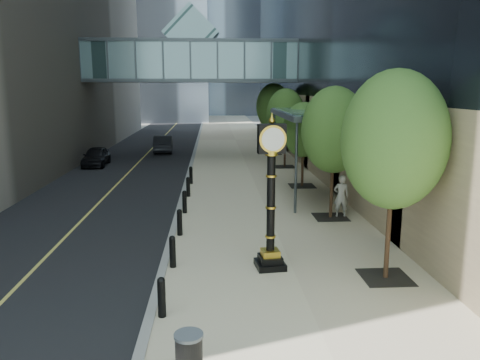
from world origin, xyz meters
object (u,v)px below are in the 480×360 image
street_clock (271,205)px  car_far (163,144)px  trash_bin (189,359)px  pedestrian (341,196)px  car_near (96,156)px

street_clock → car_far: street_clock is taller
trash_bin → pedestrian: size_ratio=0.49×
street_clock → trash_bin: bearing=-118.3°
pedestrian → car_near: 20.05m
street_clock → trash_bin: size_ratio=5.15×
street_clock → car_far: bearing=96.1°
trash_bin → pedestrian: bearing=61.9°
trash_bin → car_far: 32.82m
pedestrian → car_far: (-9.75, 21.45, -0.23)m
pedestrian → street_clock: bearing=60.6°
trash_bin → car_far: (-3.79, 32.59, 0.24)m
pedestrian → car_far: 23.56m
street_clock → car_far: 27.73m
street_clock → pedestrian: 6.81m
pedestrian → car_near: (-13.83, 14.51, -0.29)m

